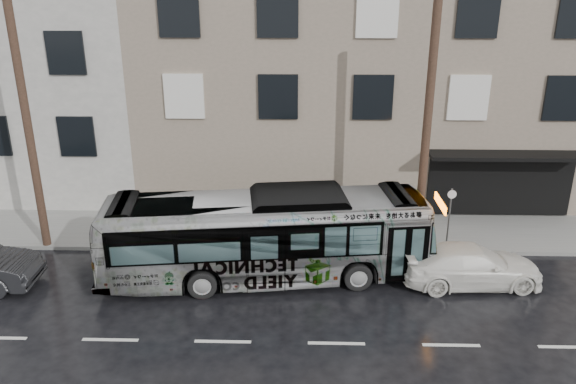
{
  "coord_description": "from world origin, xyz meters",
  "views": [
    {
      "loc": [
        2.19,
        -15.78,
        9.47
      ],
      "look_at": [
        1.71,
        2.5,
        2.66
      ],
      "focal_mm": 35.0,
      "sensor_mm": 36.0,
      "label": 1
    }
  ],
  "objects_px": {
    "white_sedan": "(471,265)",
    "bus": "(266,236)",
    "utility_pole_rear": "(28,129)",
    "sign_post": "(449,219)",
    "utility_pole_front": "(427,132)"
  },
  "relations": [
    {
      "from": "sign_post",
      "to": "utility_pole_rear",
      "type": "bearing_deg",
      "value": 180.0
    },
    {
      "from": "utility_pole_front",
      "to": "utility_pole_rear",
      "type": "bearing_deg",
      "value": 180.0
    },
    {
      "from": "sign_post",
      "to": "bus",
      "type": "xyz_separation_m",
      "value": [
        -6.58,
        -2.07,
        0.19
      ]
    },
    {
      "from": "bus",
      "to": "sign_post",
      "type": "bearing_deg",
      "value": -79.78
    },
    {
      "from": "white_sedan",
      "to": "bus",
      "type": "bearing_deg",
      "value": 84.38
    },
    {
      "from": "sign_post",
      "to": "white_sedan",
      "type": "xyz_separation_m",
      "value": [
        0.23,
        -2.3,
        -0.67
      ]
    },
    {
      "from": "utility_pole_rear",
      "to": "white_sedan",
      "type": "bearing_deg",
      "value": -8.53
    },
    {
      "from": "utility_pole_rear",
      "to": "bus",
      "type": "height_order",
      "value": "utility_pole_rear"
    },
    {
      "from": "sign_post",
      "to": "utility_pole_front",
      "type": "bearing_deg",
      "value": 180.0
    },
    {
      "from": "utility_pole_front",
      "to": "white_sedan",
      "type": "bearing_deg",
      "value": -59.88
    },
    {
      "from": "bus",
      "to": "white_sedan",
      "type": "distance_m",
      "value": 6.88
    },
    {
      "from": "sign_post",
      "to": "white_sedan",
      "type": "distance_m",
      "value": 2.41
    },
    {
      "from": "utility_pole_rear",
      "to": "bus",
      "type": "bearing_deg",
      "value": -13.64
    },
    {
      "from": "utility_pole_front",
      "to": "sign_post",
      "type": "relative_size",
      "value": 3.75
    },
    {
      "from": "utility_pole_front",
      "to": "sign_post",
      "type": "bearing_deg",
      "value": 0.0
    }
  ]
}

